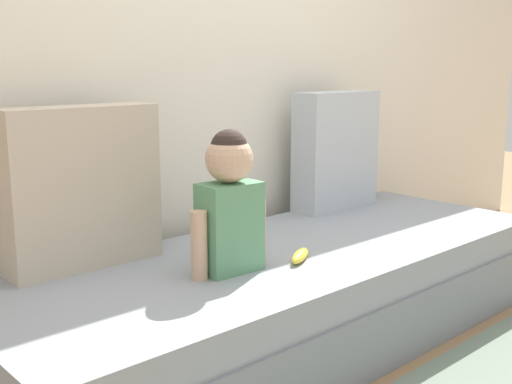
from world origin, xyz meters
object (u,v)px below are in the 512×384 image
Objects in this scene: couch at (288,295)px; toddler at (229,201)px; banana at (300,256)px; throw_pillow_right at (336,151)px; throw_pillow_left at (82,187)px.

couch is 0.56m from toddler.
couch is at bearing 8.65° from toddler.
banana reaches higher than couch.
couch is at bearing -152.99° from throw_pillow_right.
throw_pillow_right reaches higher than banana.
throw_pillow_left is at bearing 141.03° from banana.
toddler is 0.36m from banana.
toddler is (-0.34, -0.05, 0.45)m from couch.
toddler is at bearing -49.51° from throw_pillow_left.
throw_pillow_right is (0.68, 0.35, 0.48)m from couch.
throw_pillow_right is at bearing 21.34° from toddler.
throw_pillow_right is 0.95m from banana.
couch is at bearing 60.55° from banana.
toddler is at bearing -171.35° from couch.
couch is at bearing -27.01° from throw_pillow_left.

